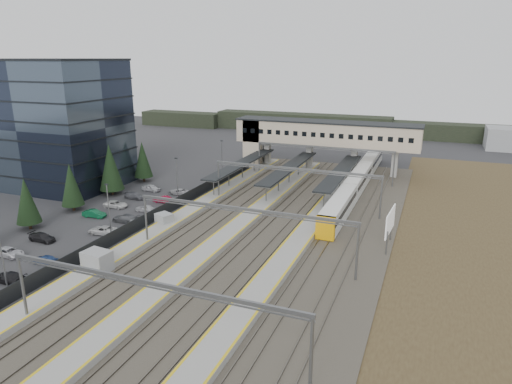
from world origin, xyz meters
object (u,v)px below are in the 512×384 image
at_px(office_building, 55,124).
at_px(relay_cabin_near, 97,262).
at_px(billboard, 390,223).
at_px(relay_cabin_far, 164,220).
at_px(train, 358,181).
at_px(footbridge, 313,135).

relative_size(office_building, relay_cabin_near, 7.15).
xyz_separation_m(office_building, billboard, (64.45, -8.94, -8.56)).
xyz_separation_m(office_building, relay_cabin_far, (32.30, -13.13, -11.13)).
bearing_deg(office_building, relay_cabin_far, -22.12).
height_order(office_building, train, office_building).
xyz_separation_m(relay_cabin_far, train, (23.70, 30.53, 0.83)).
height_order(relay_cabin_near, footbridge, footbridge).
bearing_deg(footbridge, relay_cabin_far, -104.81).
relative_size(relay_cabin_far, train, 0.05).
bearing_deg(billboard, relay_cabin_near, -147.60).
distance_m(office_building, billboard, 65.63).
bearing_deg(relay_cabin_near, relay_cabin_far, 92.85).
bearing_deg(train, billboard, -72.20).
bearing_deg(billboard, office_building, 172.11).
relative_size(footbridge, billboard, 6.45).
distance_m(relay_cabin_near, billboard, 37.23).
distance_m(relay_cabin_near, footbridge, 60.16).
distance_m(train, billboard, 27.71).
xyz_separation_m(relay_cabin_far, billboard, (32.16, 4.20, 2.57)).
xyz_separation_m(office_building, train, (56.00, 17.40, -10.30)).
relative_size(relay_cabin_near, billboard, 0.54).
height_order(footbridge, train, footbridge).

